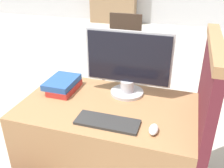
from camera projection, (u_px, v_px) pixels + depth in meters
desk at (108, 148)px, 1.78m from camera, size 1.13×0.68×0.73m
carrel_divider at (200, 132)px, 1.56m from camera, size 0.07×0.78×1.20m
monitor at (128, 64)px, 1.66m from camera, size 0.58×0.23×0.45m
keyboard at (107, 122)px, 1.43m from camera, size 0.37×0.14×0.02m
mouse at (154, 129)px, 1.36m from camera, size 0.05×0.10×0.04m
book_stack at (63, 85)px, 1.79m from camera, size 0.20×0.27×0.08m
far_chair at (123, 47)px, 3.39m from camera, size 0.44×0.44×0.93m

